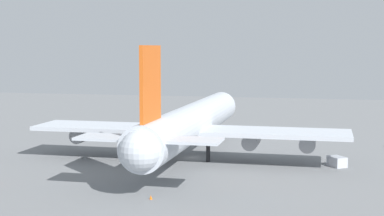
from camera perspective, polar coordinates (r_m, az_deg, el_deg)
ground_plane at (r=103.44m, az=-0.00°, el=-4.95°), size 256.56×256.56×0.00m
cargo_airplane at (r=102.22m, az=-0.03°, el=-1.49°), size 64.14×54.91×19.93m
cargo_container_fore at (r=98.78m, az=14.15°, el=-5.16°), size 3.69×3.43×1.67m
safety_cone_nose at (r=131.59m, az=2.09°, el=-2.46°), size 0.43×0.43×0.61m
safety_cone_tail at (r=75.87m, az=-4.09°, el=-8.79°), size 0.39×0.39×0.56m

